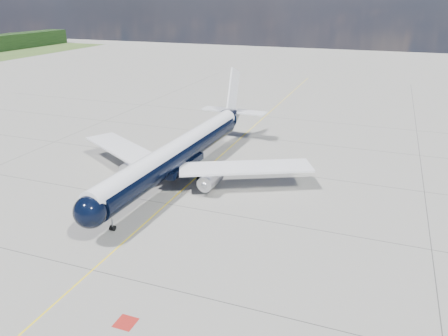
# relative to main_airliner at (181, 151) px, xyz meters

# --- Properties ---
(ground) EXTENTS (320.00, 320.00, 0.00)m
(ground) POSITION_rel_main_airliner_xyz_m (1.85, 11.86, -3.97)
(ground) COLOR gray
(ground) RESTS_ON ground
(taxiway_centerline) EXTENTS (0.16, 160.00, 0.01)m
(taxiway_centerline) POSITION_rel_main_airliner_xyz_m (1.85, 6.86, -3.96)
(taxiway_centerline) COLOR yellow
(taxiway_centerline) RESTS_ON ground
(red_marking) EXTENTS (1.60, 1.60, 0.01)m
(red_marking) POSITION_rel_main_airliner_xyz_m (8.65, -28.14, -3.96)
(red_marking) COLOR maroon
(red_marking) RESTS_ON ground
(main_airliner) EXTENTS (36.36, 44.25, 12.79)m
(main_airliner) POSITION_rel_main_airliner_xyz_m (0.00, 0.00, 0.00)
(main_airliner) COLOR black
(main_airliner) RESTS_ON ground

